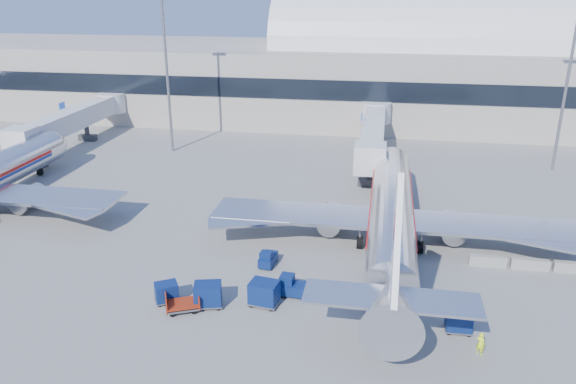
% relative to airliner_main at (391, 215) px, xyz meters
% --- Properties ---
extents(ground, '(260.00, 260.00, 0.00)m').
position_rel_airliner_main_xyz_m(ground, '(-10.00, -4.51, -2.93)').
color(ground, gray).
rests_on(ground, ground).
extents(terminal, '(170.00, 28.15, 21.00)m').
position_rel_airliner_main_xyz_m(terminal, '(-23.60, 51.46, 4.60)').
color(terminal, '#B2AA9E').
rests_on(terminal, ground).
extents(airliner_main, '(32.00, 37.26, 12.07)m').
position_rel_airliner_main_xyz_m(airliner_main, '(0.00, 0.00, 0.00)').
color(airliner_main, silver).
rests_on(airliner_main, ground).
extents(jetbridge_near, '(4.40, 27.50, 6.25)m').
position_rel_airliner_main_xyz_m(jetbridge_near, '(-2.40, 26.30, 1.00)').
color(jetbridge_near, silver).
rests_on(jetbridge_near, ground).
extents(jetbridge_mid, '(4.40, 27.50, 6.25)m').
position_rel_airliner_main_xyz_m(jetbridge_mid, '(-44.40, 26.30, 1.00)').
color(jetbridge_mid, silver).
rests_on(jetbridge_mid, ground).
extents(mast_west, '(2.00, 1.20, 22.60)m').
position_rel_airliner_main_xyz_m(mast_west, '(-30.00, 25.49, 11.87)').
color(mast_west, slate).
rests_on(mast_west, ground).
extents(mast_east, '(2.00, 1.20, 22.60)m').
position_rel_airliner_main_xyz_m(mast_east, '(20.00, 25.49, 11.87)').
color(mast_east, slate).
rests_on(mast_east, ground).
extents(barrier_near, '(3.00, 0.55, 0.90)m').
position_rel_airliner_main_xyz_m(barrier_near, '(8.00, -2.51, -2.48)').
color(barrier_near, '#9E9E96').
rests_on(barrier_near, ground).
extents(barrier_mid, '(3.00, 0.55, 0.90)m').
position_rel_airliner_main_xyz_m(barrier_mid, '(11.30, -2.51, -2.48)').
color(barrier_mid, '#9E9E96').
rests_on(barrier_mid, ground).
extents(barrier_far, '(3.00, 0.55, 0.90)m').
position_rel_airliner_main_xyz_m(barrier_far, '(14.60, -2.51, -2.48)').
color(barrier_far, '#9E9E96').
rests_on(barrier_far, ground).
extents(tug_lead, '(2.62, 1.45, 1.65)m').
position_rel_airliner_main_xyz_m(tug_lead, '(-7.07, -9.92, -2.17)').
color(tug_lead, '#0B1E54').
rests_on(tug_lead, ground).
extents(tug_right, '(2.37, 2.29, 1.44)m').
position_rel_airliner_main_xyz_m(tug_right, '(-0.64, -7.32, -2.27)').
color(tug_right, '#0B1E54').
rests_on(tug_right, ground).
extents(tug_left, '(1.31, 2.30, 1.44)m').
position_rel_airliner_main_xyz_m(tug_left, '(-9.91, -5.60, -2.27)').
color(tug_left, '#0B1E54').
rests_on(tug_left, ground).
extents(cart_train_a, '(2.33, 1.92, 1.85)m').
position_rel_airliner_main_xyz_m(cart_train_a, '(-8.90, -11.55, -1.94)').
color(cart_train_a, '#0B1E54').
rests_on(cart_train_a, ground).
extents(cart_train_b, '(2.34, 1.98, 1.79)m').
position_rel_airliner_main_xyz_m(cart_train_b, '(-12.85, -12.41, -1.97)').
color(cart_train_b, '#0B1E54').
rests_on(cart_train_b, ground).
extents(cart_train_c, '(2.12, 1.98, 1.49)m').
position_rel_airliner_main_xyz_m(cart_train_c, '(-16.01, -12.36, -2.13)').
color(cart_train_c, '#0B1E54').
rests_on(cart_train_c, ground).
extents(cart_solo_near, '(2.02, 1.69, 1.58)m').
position_rel_airliner_main_xyz_m(cart_solo_near, '(-0.49, -14.81, -2.09)').
color(cart_solo_near, '#0B1E54').
rests_on(cart_solo_near, ground).
extents(cart_solo_far, '(1.79, 1.38, 1.55)m').
position_rel_airliner_main_xyz_m(cart_solo_far, '(4.60, -12.54, -2.10)').
color(cart_solo_far, '#0B1E54').
rests_on(cart_solo_far, ground).
extents(cart_open_red, '(2.83, 2.48, 0.63)m').
position_rel_airliner_main_xyz_m(cart_open_red, '(-14.44, -13.30, -2.47)').
color(cart_open_red, slate).
rests_on(cart_open_red, ground).
extents(ramp_worker, '(0.68, 0.63, 1.55)m').
position_rel_airliner_main_xyz_m(ramp_worker, '(5.67, -14.87, -2.15)').
color(ramp_worker, '#CDEF19').
rests_on(ramp_worker, ground).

